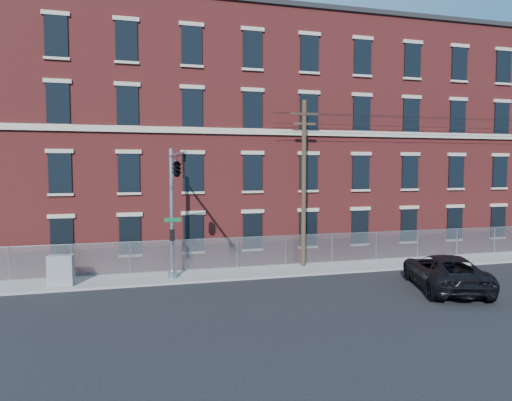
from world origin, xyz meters
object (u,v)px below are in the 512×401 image
object	(u,v)px
utility_pole_near	(304,180)
utility_cabinet	(61,270)
traffic_signal_mast	(176,182)
pickup_truck	(444,272)

from	to	relation	value
utility_pole_near	utility_cabinet	xyz separation A→B (m)	(-13.61, -1.17, -4.44)
traffic_signal_mast	utility_cabinet	size ratio (longest dim) A/B	4.50
traffic_signal_mast	pickup_truck	bearing A→B (deg)	-13.65
traffic_signal_mast	utility_pole_near	world-z (taller)	utility_pole_near
pickup_truck	utility_cabinet	size ratio (longest dim) A/B	4.08
utility_cabinet	traffic_signal_mast	bearing A→B (deg)	-13.54
traffic_signal_mast	utility_pole_near	distance (m)	8.70
pickup_truck	utility_cabinet	bearing A→B (deg)	2.20
traffic_signal_mast	utility_pole_near	bearing A→B (deg)	23.14
utility_pole_near	pickup_truck	bearing A→B (deg)	-52.60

